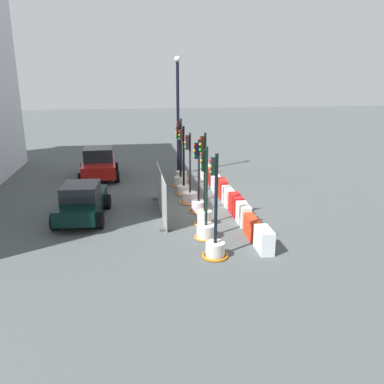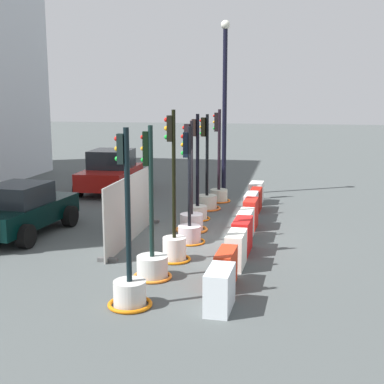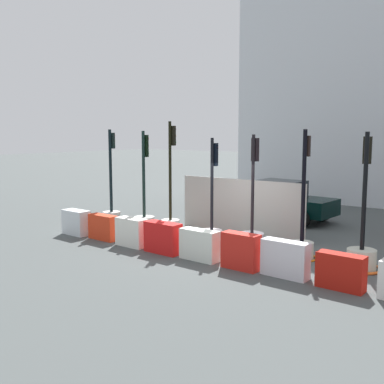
% 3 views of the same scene
% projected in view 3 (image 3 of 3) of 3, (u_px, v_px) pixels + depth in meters
% --- Properties ---
extents(ground_plane, '(120.00, 120.00, 0.00)m').
position_uv_depth(ground_plane, '(226.00, 249.00, 13.43)').
color(ground_plane, '#484E4E').
extents(traffic_light_0, '(0.88, 0.88, 3.50)m').
position_uv_depth(traffic_light_0, '(112.00, 212.00, 16.81)').
color(traffic_light_0, beige).
rests_on(traffic_light_0, ground_plane).
extents(traffic_light_1, '(0.89, 0.89, 3.45)m').
position_uv_depth(traffic_light_1, '(144.00, 217.00, 15.82)').
color(traffic_light_1, beige).
rests_on(traffic_light_1, ground_plane).
extents(traffic_light_2, '(0.83, 0.83, 3.74)m').
position_uv_depth(traffic_light_2, '(171.00, 219.00, 14.84)').
color(traffic_light_2, silver).
rests_on(traffic_light_2, ground_plane).
extents(traffic_light_3, '(0.89, 0.89, 3.24)m').
position_uv_depth(traffic_light_3, '(212.00, 228.00, 13.82)').
color(traffic_light_3, silver).
rests_on(traffic_light_3, ground_plane).
extents(traffic_light_4, '(0.99, 0.99, 3.34)m').
position_uv_depth(traffic_light_4, '(252.00, 235.00, 13.21)').
color(traffic_light_4, silver).
rests_on(traffic_light_4, ground_plane).
extents(traffic_light_5, '(0.85, 0.85, 3.48)m').
position_uv_depth(traffic_light_5, '(302.00, 237.00, 12.37)').
color(traffic_light_5, beige).
rests_on(traffic_light_5, ground_plane).
extents(traffic_light_6, '(1.01, 1.01, 3.41)m').
position_uv_depth(traffic_light_6, '(362.00, 250.00, 11.39)').
color(traffic_light_6, beige).
rests_on(traffic_light_6, ground_plane).
extents(construction_barrier_0, '(1.02, 0.51, 0.82)m').
position_uv_depth(construction_barrier_0, '(76.00, 222.00, 15.33)').
color(construction_barrier_0, silver).
rests_on(construction_barrier_0, ground_plane).
extents(construction_barrier_1, '(1.08, 0.40, 0.80)m').
position_uv_depth(construction_barrier_1, '(103.00, 227.00, 14.61)').
color(construction_barrier_1, red).
rests_on(construction_barrier_1, ground_plane).
extents(construction_barrier_2, '(1.04, 0.45, 0.85)m').
position_uv_depth(construction_barrier_2, '(132.00, 232.00, 13.75)').
color(construction_barrier_2, white).
rests_on(construction_barrier_2, ground_plane).
extents(construction_barrier_3, '(1.13, 0.47, 0.88)m').
position_uv_depth(construction_barrier_3, '(163.00, 238.00, 12.97)').
color(construction_barrier_3, red).
rests_on(construction_barrier_3, ground_plane).
extents(construction_barrier_4, '(1.13, 0.43, 0.82)m').
position_uv_depth(construction_barrier_4, '(199.00, 245.00, 12.25)').
color(construction_barrier_4, white).
rests_on(construction_barrier_4, ground_plane).
extents(construction_barrier_5, '(0.99, 0.42, 0.91)m').
position_uv_depth(construction_barrier_5, '(241.00, 251.00, 11.43)').
color(construction_barrier_5, red).
rests_on(construction_barrier_5, ground_plane).
extents(construction_barrier_6, '(1.15, 0.41, 0.87)m').
position_uv_depth(construction_barrier_6, '(285.00, 259.00, 10.80)').
color(construction_barrier_6, silver).
rests_on(construction_barrier_6, ground_plane).
extents(construction_barrier_7, '(1.05, 0.41, 0.79)m').
position_uv_depth(construction_barrier_7, '(341.00, 272.00, 9.96)').
color(construction_barrier_7, '#AD180E').
rests_on(construction_barrier_7, ground_plane).
extents(car_black_sedan, '(4.09, 2.25, 1.54)m').
position_uv_depth(car_black_sedan, '(282.00, 201.00, 17.82)').
color(car_black_sedan, black).
rests_on(car_black_sedan, ground_plane).
extents(site_fence_panel, '(4.59, 0.50, 1.88)m').
position_uv_depth(site_fence_panel, '(240.00, 209.00, 15.09)').
color(site_fence_panel, '#9EA09A').
rests_on(site_fence_panel, ground_plane).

